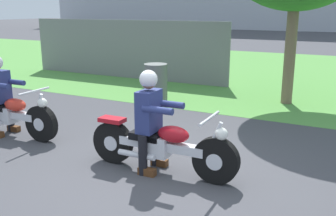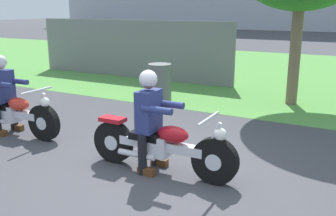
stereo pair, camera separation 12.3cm
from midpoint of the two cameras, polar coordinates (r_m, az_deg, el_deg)
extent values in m
plane|color=#424247|center=(5.26, -1.97, -9.58)|extent=(120.00, 120.00, 0.00)
cube|color=#549342|center=(13.70, 17.23, 4.94)|extent=(60.00, 12.00, 0.01)
cylinder|color=black|center=(4.89, 6.39, -7.76)|extent=(0.61, 0.13, 0.61)
cylinder|color=silver|center=(4.89, 6.39, -7.76)|extent=(0.22, 0.14, 0.21)
cylinder|color=black|center=(5.56, -8.80, -5.03)|extent=(0.61, 0.13, 0.61)
cylinder|color=silver|center=(5.56, -8.80, -5.03)|extent=(0.22, 0.14, 0.21)
cube|color=silver|center=(5.15, -1.72, -5.53)|extent=(1.24, 0.17, 0.12)
cube|color=silver|center=(5.18, -2.21, -5.65)|extent=(0.33, 0.25, 0.28)
ellipsoid|color=#B2141E|center=(5.01, 0.09, -3.92)|extent=(0.45, 0.25, 0.22)
cube|color=black|center=(5.22, -3.87, -4.12)|extent=(0.45, 0.25, 0.10)
cube|color=#B2141E|center=(5.46, -8.93, -1.73)|extent=(0.36, 0.21, 0.06)
cylinder|color=silver|center=(4.81, 5.91, -4.91)|extent=(0.25, 0.06, 0.53)
cylinder|color=silver|center=(4.74, 5.44, -1.52)|extent=(0.05, 0.66, 0.04)
sphere|color=white|center=(4.74, 7.19, -3.84)|extent=(0.16, 0.16, 0.16)
cylinder|color=silver|center=(5.22, -5.36, -6.93)|extent=(0.55, 0.09, 0.08)
cylinder|color=black|center=(5.41, -2.51, -5.71)|extent=(0.12, 0.12, 0.55)
cube|color=#593319|center=(5.47, -1.93, -8.04)|extent=(0.24, 0.11, 0.10)
cylinder|color=black|center=(5.12, -4.45, -6.96)|extent=(0.12, 0.12, 0.55)
cube|color=#593319|center=(5.18, -3.82, -9.40)|extent=(0.24, 0.11, 0.10)
cube|color=navy|center=(5.10, -3.55, -0.46)|extent=(0.23, 0.39, 0.56)
cylinder|color=navy|center=(5.12, -0.48, 0.57)|extent=(0.42, 0.10, 0.09)
cylinder|color=navy|center=(4.83, -2.29, -0.32)|extent=(0.42, 0.10, 0.09)
sphere|color=#996B4C|center=(5.01, -3.62, 3.96)|extent=(0.20, 0.20, 0.20)
sphere|color=silver|center=(5.00, -3.63, 4.30)|extent=(0.24, 0.24, 0.24)
cylinder|color=black|center=(6.70, -18.77, -2.21)|extent=(0.61, 0.13, 0.61)
cylinder|color=silver|center=(6.70, -18.77, -2.21)|extent=(0.22, 0.14, 0.21)
cube|color=silver|center=(7.21, -23.02, -0.79)|extent=(1.19, 0.17, 0.12)
cube|color=silver|center=(7.25, -23.27, -0.89)|extent=(0.33, 0.25, 0.28)
ellipsoid|color=red|center=(7.04, -22.20, 0.45)|extent=(0.45, 0.25, 0.22)
cylinder|color=silver|center=(6.67, -19.25, -0.10)|extent=(0.25, 0.06, 0.53)
cylinder|color=silver|center=(6.64, -19.77, 2.37)|extent=(0.05, 0.66, 0.04)
sphere|color=white|center=(6.57, -18.66, 0.72)|extent=(0.16, 0.16, 0.16)
cylinder|color=black|center=(7.48, -22.82, -1.09)|extent=(0.12, 0.12, 0.56)
cube|color=#593319|center=(7.50, -22.35, -2.82)|extent=(0.24, 0.11, 0.10)
cylinder|color=navy|center=(7.18, -22.22, 3.58)|extent=(0.42, 0.10, 0.09)
cylinder|color=brown|center=(9.19, 17.27, 7.47)|extent=(0.25, 0.25, 2.23)
cylinder|color=#595E5B|center=(9.01, -2.22, 3.71)|extent=(0.55, 0.55, 0.90)
cube|color=slate|center=(12.32, -6.92, 8.68)|extent=(7.00, 0.06, 1.80)
camera|label=1|loc=(0.06, -90.68, -0.18)|focal=41.07mm
camera|label=2|loc=(0.06, 89.32, 0.18)|focal=41.07mm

